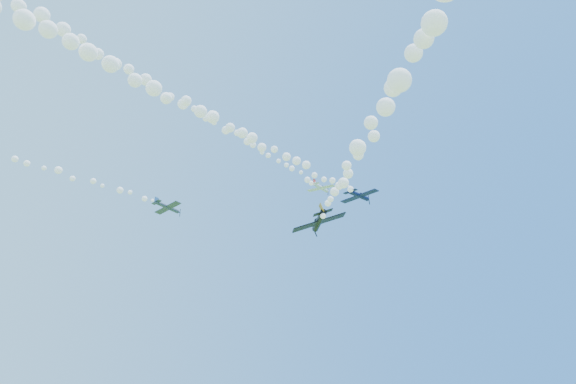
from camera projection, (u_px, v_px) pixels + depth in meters
plane_white at (321, 188)px, 102.92m from camera, size 6.24×6.61×1.78m
smoke_trail_white at (176, 99)px, 71.70m from camera, size 76.17×22.55×2.71m
plane_navy at (359, 196)px, 92.42m from camera, size 7.54×7.99×2.02m
smoke_trail_navy at (200, 111)px, 64.54m from camera, size 73.54×15.46×2.94m
plane_grey at (168, 207)px, 91.37m from camera, size 6.25×6.58×2.42m
plane_black at (319, 221)px, 68.78m from camera, size 7.38×7.18×3.06m
smoke_trail_black at (406, 68)px, 36.12m from camera, size 36.98×56.76×3.12m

